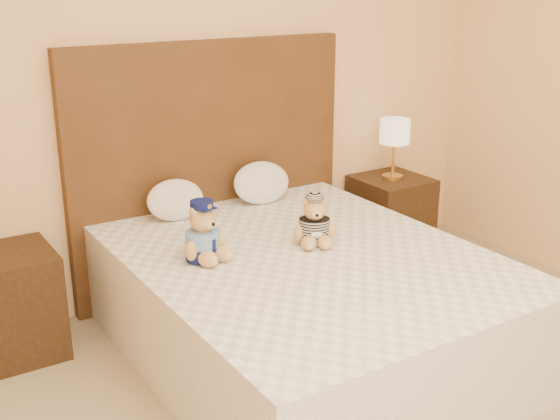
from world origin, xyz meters
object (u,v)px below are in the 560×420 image
object	(u,v)px
pillow_left	(175,198)
bed	(306,305)
nightstand_left	(11,304)
teddy_prisoner	(314,221)
nightstand_right	(390,217)
pillow_right	(262,181)
lamp	(395,134)
teddy_police	(203,231)

from	to	relation	value
pillow_left	bed	bearing A→B (deg)	-69.18
nightstand_left	bed	bearing A→B (deg)	-32.62
teddy_prisoner	nightstand_right	bearing A→B (deg)	56.64
nightstand_right	pillow_right	size ratio (longest dim) A/B	1.48
bed	lamp	size ratio (longest dim) A/B	5.00
pillow_right	bed	bearing A→B (deg)	-106.37
bed	lamp	xyz separation A→B (m)	(1.25, 0.80, 0.57)
nightstand_right	lamp	size ratio (longest dim) A/B	1.38
nightstand_left	lamp	world-z (taller)	lamp
nightstand_left	pillow_left	distance (m)	1.01
bed	teddy_prisoner	bearing A→B (deg)	39.26
pillow_left	nightstand_left	bearing A→B (deg)	-178.16
bed	pillow_right	size ratio (longest dim) A/B	5.39
nightstand_right	pillow_left	distance (m)	1.61
bed	pillow_right	world-z (taller)	pillow_right
bed	nightstand_left	xyz separation A→B (m)	(-1.25, 0.80, -0.00)
lamp	pillow_left	distance (m)	1.58
bed	nightstand_right	bearing A→B (deg)	32.62
nightstand_left	teddy_prisoner	size ratio (longest dim) A/B	2.16
nightstand_left	teddy_prisoner	distance (m)	1.59
lamp	nightstand_left	bearing A→B (deg)	180.00
pillow_left	pillow_right	bearing A→B (deg)	0.00
nightstand_right	pillow_right	bearing A→B (deg)	178.29
nightstand_right	lamp	xyz separation A→B (m)	(-0.00, 0.00, 0.57)
pillow_left	lamp	bearing A→B (deg)	-1.10
teddy_police	bed	bearing A→B (deg)	-40.57
teddy_prisoner	nightstand_left	bearing A→B (deg)	177.17
teddy_prisoner	pillow_right	size ratio (longest dim) A/B	0.69
nightstand_left	pillow_right	xyz separation A→B (m)	(1.49, 0.03, 0.41)
bed	teddy_prisoner	xyz separation A→B (m)	(0.11, 0.09, 0.40)
nightstand_right	bed	bearing A→B (deg)	-147.38
teddy_prisoner	pillow_right	bearing A→B (deg)	104.50
nightstand_right	teddy_police	xyz separation A→B (m)	(-1.70, -0.59, 0.42)
lamp	teddy_prisoner	world-z (taller)	lamp
bed	teddy_prisoner	size ratio (longest dim) A/B	7.86
nightstand_left	nightstand_right	distance (m)	2.50
teddy_police	nightstand_left	bearing A→B (deg)	127.84
teddy_police	teddy_prisoner	bearing A→B (deg)	-27.73
lamp	nightstand_right	bearing A→B (deg)	0.00
teddy_police	nightstand_right	bearing A→B (deg)	3.42
lamp	teddy_police	bearing A→B (deg)	-160.93
bed	lamp	distance (m)	1.59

